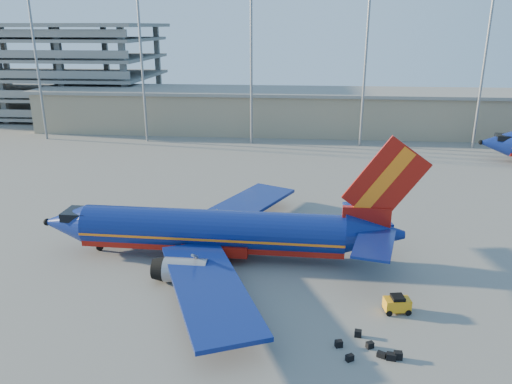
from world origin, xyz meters
TOP-DOWN VIEW (x-y plane):
  - ground at (0.00, 0.00)m, footprint 220.00×220.00m
  - terminal_building at (10.00, 58.00)m, footprint 122.00×16.00m
  - parking_garage at (-62.00, 74.05)m, footprint 62.00×32.00m
  - light_mast_row at (5.00, 46.00)m, footprint 101.60×1.60m
  - aircraft_main at (-2.88, -2.29)m, footprint 35.90×34.55m
  - baggage_tug at (12.05, -10.58)m, footprint 2.13×1.48m
  - luggage_pile at (9.53, -15.84)m, footprint 4.38×3.30m

SIDE VIEW (x-z plane):
  - ground at x=0.00m, z-range 0.00..0.00m
  - luggage_pile at x=9.53m, z-range -0.04..0.51m
  - baggage_tug at x=12.05m, z-range 0.03..1.44m
  - aircraft_main at x=-2.88m, z-range -3.48..8.68m
  - terminal_building at x=10.00m, z-range 0.07..8.57m
  - parking_garage at x=-62.00m, z-range 1.03..22.43m
  - light_mast_row at x=5.00m, z-range 3.23..31.88m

